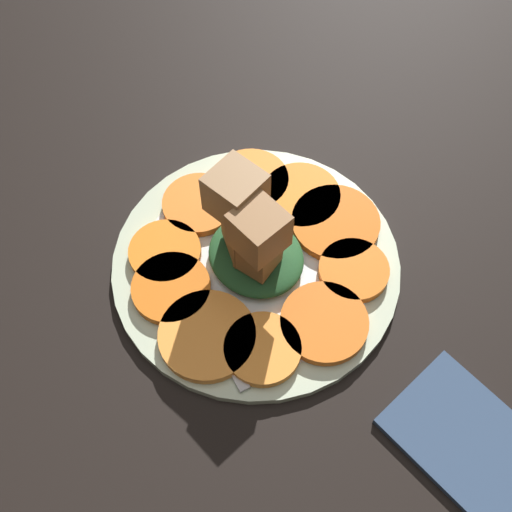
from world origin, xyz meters
TOP-DOWN VIEW (x-y plane):
  - table_slab at (0.00, 0.00)cm, footprint 120.00×120.00cm
  - plate at (0.00, 0.00)cm, footprint 30.74×30.74cm
  - carrot_slice_0 at (-3.27, -8.86)cm, footprint 8.20×8.20cm
  - carrot_slice_1 at (3.27, -9.54)cm, footprint 9.71×9.71cm
  - carrot_slice_2 at (8.01, -6.45)cm, footprint 7.64×7.64cm
  - carrot_slice_3 at (10.10, 0.10)cm, footprint 8.89×8.89cm
  - carrot_slice_4 at (7.97, 6.58)cm, footprint 7.41×7.41cm
  - carrot_slice_5 at (2.53, 9.48)cm, footprint 9.72×9.72cm
  - carrot_slice_6 at (-2.60, 9.19)cm, footprint 8.86×8.86cm
  - carrot_slice_7 at (-8.00, 6.53)cm, footprint 8.61×8.61cm
  - carrot_slice_8 at (-9.50, -0.10)cm, footprint 8.08×8.08cm
  - carrot_slice_9 at (-7.12, -6.63)cm, footprint 7.72×7.72cm
  - center_pile at (-0.32, -0.24)cm, footprint 10.86×9.54cm
  - fork at (0.49, -7.98)cm, footprint 18.27×6.25cm
  - napkin at (28.61, 1.79)cm, footprint 17.23×10.34cm

SIDE VIEW (x-z plane):
  - table_slab at x=0.00cm, z-range 0.00..2.00cm
  - napkin at x=28.61cm, z-range 2.00..2.80cm
  - plate at x=0.00cm, z-range 1.99..3.04cm
  - fork at x=0.49cm, z-range 3.10..3.50cm
  - carrot_slice_0 at x=-3.27cm, z-range 3.10..4.12cm
  - carrot_slice_1 at x=3.27cm, z-range 3.10..4.12cm
  - carrot_slice_2 at x=8.01cm, z-range 3.10..4.12cm
  - carrot_slice_3 at x=10.10cm, z-range 3.10..4.12cm
  - carrot_slice_4 at x=7.97cm, z-range 3.10..4.12cm
  - carrot_slice_5 at x=2.53cm, z-range 3.10..4.12cm
  - carrot_slice_6 at x=-2.60cm, z-range 3.10..4.12cm
  - carrot_slice_7 at x=-8.00cm, z-range 3.10..4.12cm
  - carrot_slice_8 at x=-9.50cm, z-range 3.10..4.12cm
  - carrot_slice_9 at x=-7.12cm, z-range 3.10..4.12cm
  - center_pile at x=-0.32cm, z-range 1.98..13.66cm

